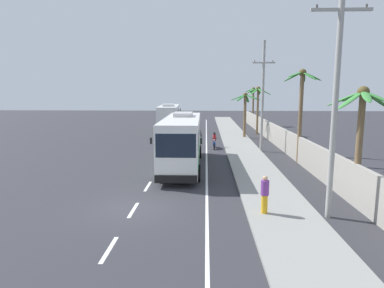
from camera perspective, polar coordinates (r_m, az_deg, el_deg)
ground_plane at (r=16.41m, az=-9.75°, el=-10.66°), size 160.00×160.00×0.00m
sidewalk_kerb at (r=25.90m, az=9.98°, el=-3.20°), size 3.20×90.00×0.14m
lane_markings at (r=30.05m, az=0.07°, el=-1.50°), size 3.59×71.00×0.01m
boundary_wall at (r=30.31m, az=16.17°, el=0.16°), size 0.24×60.00×2.03m
coach_bus_foreground at (r=24.20m, az=-1.68°, el=0.78°), size 2.94×11.40×3.89m
coach_bus_far_lane at (r=47.35m, az=-3.95°, el=4.71°), size 3.39×11.70×3.76m
motorcycle_beside_bus at (r=32.37m, az=3.84°, el=0.38°), size 0.56×1.96×1.57m
pedestrian_near_kerb at (r=15.18m, az=12.31°, el=-8.27°), size 0.36×0.36×1.70m
utility_pole_nearest at (r=15.24m, az=23.33°, el=7.55°), size 2.44×0.24×10.15m
utility_pole_mid at (r=30.88m, az=11.97°, el=8.10°), size 2.00×0.24×9.89m
palm_nearest at (r=39.72m, az=9.03°, el=6.43°), size 3.58×3.23×5.32m
palm_second at (r=43.33m, az=11.16°, el=7.44°), size 3.24×3.37×6.08m
palm_third at (r=17.85m, az=26.88°, el=3.77°), size 3.07×3.32×5.73m
palm_fourth at (r=54.42m, az=10.42°, el=7.75°), size 2.63×2.70×6.12m
palm_farthest at (r=26.76m, az=18.16°, el=7.34°), size 2.80×2.72×7.14m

